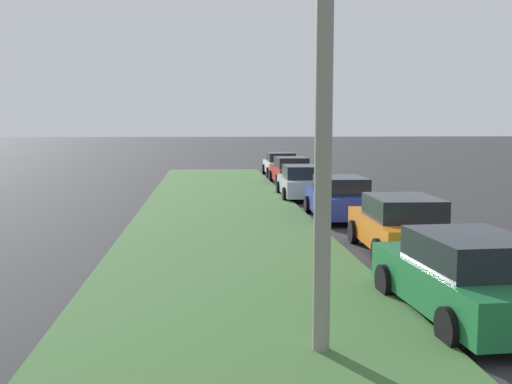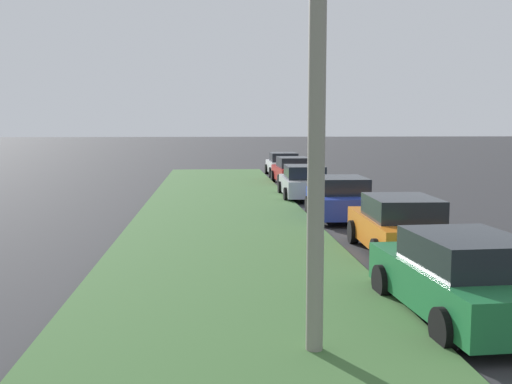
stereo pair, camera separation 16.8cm
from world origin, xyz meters
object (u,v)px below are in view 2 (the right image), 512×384
Objects in this scene: parked_car_green at (462,278)px; streetlight at (344,40)px; parked_car_white at (283,165)px; parked_car_silver at (304,182)px; parked_car_red at (293,171)px; parked_car_blue at (340,198)px; parked_car_orange at (400,226)px.

parked_car_green is 0.59× the size of streetlight.
parked_car_white is 30.54m from streetlight.
parked_car_silver and parked_car_red have the same top height.
parked_car_blue is 5.82m from parked_car_silver.
parked_car_orange is at bearing -175.40° from parked_car_silver.
parked_car_orange is at bearing -9.51° from parked_car_green.
parked_car_silver is 0.58× the size of streetlight.
parked_car_red is (6.58, -0.40, 0.00)m from parked_car_silver.
parked_car_orange and parked_car_silver have the same top height.
parked_car_silver and parked_car_white have the same top height.
parked_car_blue is (11.00, -0.26, 0.00)m from parked_car_green.
parked_car_green is at bearing 175.35° from parked_car_orange.
parked_car_green is 28.62m from parked_car_white.
parked_car_blue is at bearing -175.09° from parked_car_silver.
parked_car_green is 1.01× the size of parked_car_blue.
parked_car_orange is 1.00× the size of parked_car_red.
parked_car_blue is 12.39m from parked_car_red.
parked_car_orange and parked_car_white have the same top height.
parked_car_orange is 11.58m from parked_car_silver.
parked_car_green and parked_car_orange have the same top height.
streetlight reaches higher than parked_car_blue.
parked_car_green is at bearing 179.06° from parked_car_white.
parked_car_red is (23.38, -0.27, 0.00)m from parked_car_green.
parked_car_red is at bearing 1.32° from parked_car_blue.
parked_car_silver is (11.56, 0.69, 0.00)m from parked_car_orange.
parked_car_green is 11.00m from parked_car_blue.
parked_car_green is at bearing -56.92° from streetlight.
parked_car_red is at bearing -6.13° from streetlight.
parked_car_blue is (5.75, 0.31, 0.00)m from parked_car_orange.
parked_car_white is (11.82, -0.47, 0.00)m from parked_car_silver.
parked_car_orange is 5.76m from parked_car_blue.
parked_car_blue is 17.62m from parked_car_white.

